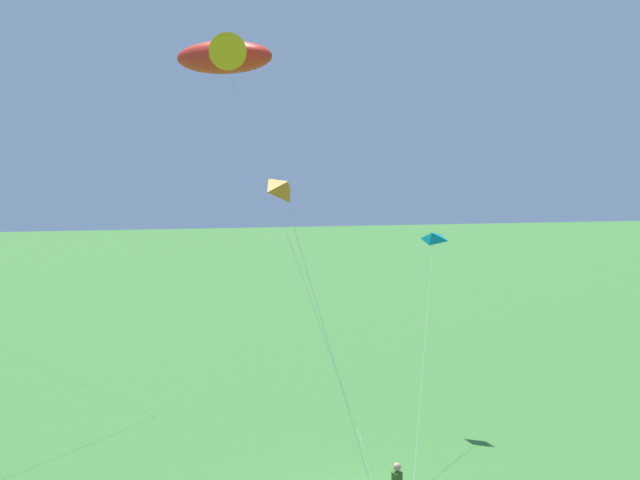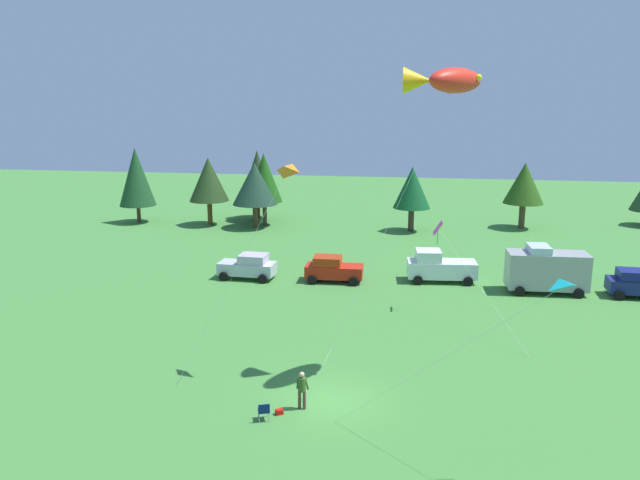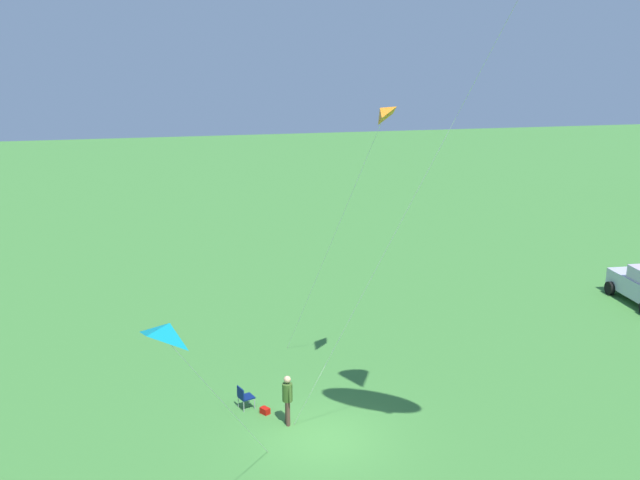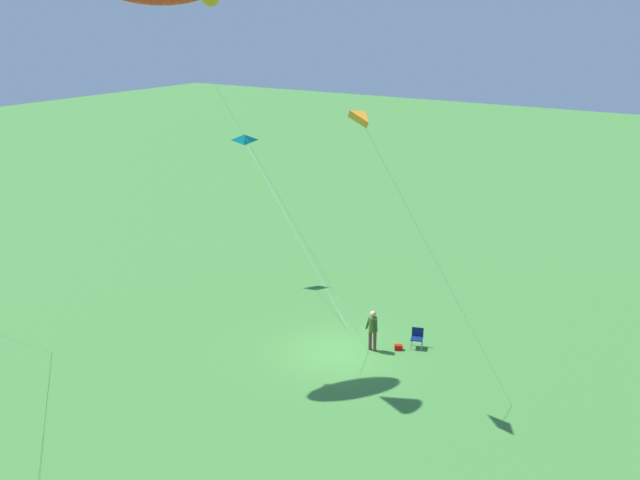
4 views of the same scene
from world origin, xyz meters
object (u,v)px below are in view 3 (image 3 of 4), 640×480
at_px(folding_chair, 244,396).
at_px(kite_delta_teal, 171,333).
at_px(person_kite_flyer, 288,396).
at_px(kite_delta_orange, 379,114).
at_px(backpack_on_grass, 265,411).

relative_size(folding_chair, kite_delta_teal, 0.10).
distance_m(person_kite_flyer, folding_chair, 1.97).
height_order(person_kite_flyer, kite_delta_orange, kite_delta_orange).
bearing_deg(kite_delta_teal, person_kite_flyer, 158.20).
relative_size(folding_chair, kite_delta_orange, 0.08).
height_order(person_kite_flyer, folding_chair, person_kite_flyer).
xyz_separation_m(kite_delta_orange, kite_delta_teal, (10.84, -7.18, -2.73)).
distance_m(person_kite_flyer, kite_delta_orange, 9.76).
xyz_separation_m(person_kite_flyer, backpack_on_grass, (-0.88, -0.64, -0.91)).
bearing_deg(kite_delta_orange, kite_delta_teal, -33.51).
distance_m(folding_chair, backpack_on_grass, 0.91).
bearing_deg(backpack_on_grass, kite_delta_orange, 97.90).
bearing_deg(person_kite_flyer, backpack_on_grass, 127.78).
distance_m(kite_delta_orange, kite_delta_teal, 13.28).
height_order(kite_delta_orange, kite_delta_teal, kite_delta_orange).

